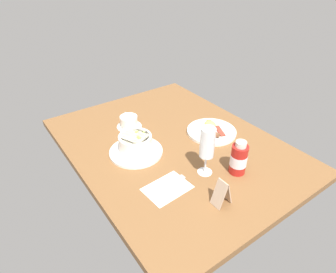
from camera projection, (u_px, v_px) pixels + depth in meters
The scene contains 8 objects.
ground_plane at pixel (173, 146), 130.95cm from camera, with size 110.00×84.00×3.00cm, color brown.
porridge_bowl at pixel (136, 145), 121.87cm from camera, with size 22.67×22.67×9.44cm.
cutlery_setting at pixel (168, 187), 105.81cm from camera, with size 13.05×17.30×0.90cm.
coffee_cup at pixel (129, 122), 140.58cm from camera, with size 12.95×12.05×5.83cm.
wine_glass at pixel (207, 144), 106.18cm from camera, with size 5.78×5.78×20.11cm.
sauce_bottle_red at pixel (239, 159), 110.17cm from camera, with size 6.47×6.47×14.19cm.
breakfast_plate at pixel (212, 131), 137.18cm from camera, with size 23.18×23.18×3.70cm.
menu_card at pixel (222, 192), 97.20cm from camera, with size 4.61×6.04×9.77cm.
Camera 1 is at (86.22, -63.85, 73.73)cm, focal length 30.95 mm.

